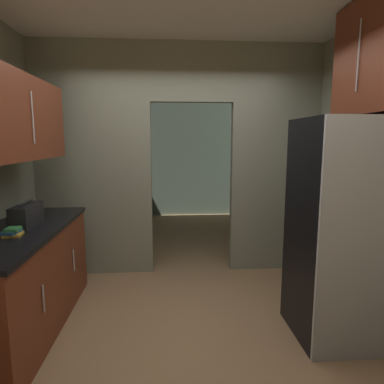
% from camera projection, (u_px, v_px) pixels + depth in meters
% --- Properties ---
extents(ground, '(20.00, 20.00, 0.00)m').
position_uv_depth(ground, '(186.00, 334.00, 2.93)').
color(ground, '#93704C').
extents(kitchen_overhead_slab, '(3.91, 6.96, 0.06)m').
position_uv_depth(kitchen_overhead_slab, '(183.00, 3.00, 2.93)').
color(kitchen_overhead_slab, silver).
extents(kitchen_partition, '(3.51, 0.12, 2.83)m').
position_uv_depth(kitchen_partition, '(176.00, 153.00, 4.16)').
color(kitchen_partition, gray).
rests_on(kitchen_partition, ground).
extents(adjoining_room_shell, '(3.51, 3.34, 2.83)m').
position_uv_depth(adjoining_room_shell, '(175.00, 154.00, 6.36)').
color(adjoining_room_shell, slate).
rests_on(adjoining_room_shell, ground).
extents(refrigerator, '(0.81, 0.76, 1.85)m').
position_uv_depth(refrigerator, '(346.00, 231.00, 2.80)').
color(refrigerator, black).
rests_on(refrigerator, ground).
extents(lower_cabinet_run, '(0.66, 1.88, 0.92)m').
position_uv_depth(lower_cabinet_run, '(23.00, 280.00, 2.93)').
color(lower_cabinet_run, maroon).
rests_on(lower_cabinet_run, ground).
extents(upper_cabinet_counterside, '(0.36, 1.70, 0.70)m').
position_uv_depth(upper_cabinet_counterside, '(10.00, 117.00, 2.72)').
color(upper_cabinet_counterside, maroon).
extents(upper_cabinet_fridgeside, '(0.36, 0.89, 0.93)m').
position_uv_depth(upper_cabinet_fridgeside, '(380.00, 56.00, 2.70)').
color(upper_cabinet_fridgeside, maroon).
extents(boombox, '(0.16, 0.41, 0.22)m').
position_uv_depth(boombox, '(26.00, 215.00, 2.95)').
color(boombox, black).
rests_on(boombox, lower_cabinet_run).
extents(book_stack, '(0.15, 0.16, 0.07)m').
position_uv_depth(book_stack, '(12.00, 232.00, 2.66)').
color(book_stack, gold).
rests_on(book_stack, lower_cabinet_run).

